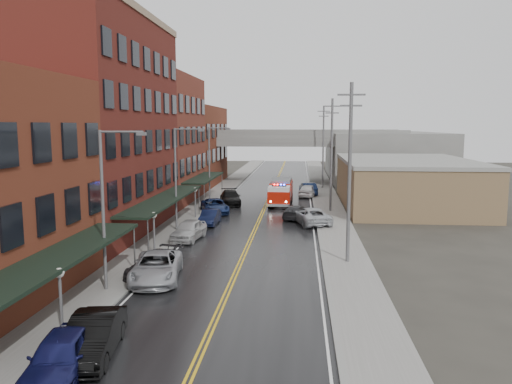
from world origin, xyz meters
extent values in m
plane|color=#2D2B26|center=(0.00, 0.00, 0.00)|extent=(220.00, 220.00, 0.00)
cube|color=black|center=(0.00, 30.00, 0.01)|extent=(11.00, 160.00, 0.02)
cube|color=slate|center=(-7.30, 30.00, 0.07)|extent=(3.00, 160.00, 0.15)
cube|color=slate|center=(7.30, 30.00, 0.07)|extent=(3.00, 160.00, 0.15)
cube|color=gray|center=(-5.65, 30.00, 0.07)|extent=(0.30, 160.00, 0.15)
cube|color=gray|center=(5.65, 30.00, 0.07)|extent=(0.30, 160.00, 0.15)
cube|color=#541816|center=(-13.30, 23.00, 9.00)|extent=(9.00, 20.00, 18.00)
cube|color=maroon|center=(-13.30, 40.50, 7.50)|extent=(9.00, 15.00, 15.00)
cube|color=#602919|center=(-13.30, 58.00, 6.00)|extent=(9.00, 20.00, 12.00)
cube|color=olive|center=(16.00, 40.00, 2.50)|extent=(14.00, 22.00, 5.00)
cube|color=slate|center=(18.00, 70.00, 4.00)|extent=(18.00, 30.00, 8.00)
cube|color=black|center=(-7.50, 4.00, 3.00)|extent=(2.60, 16.00, 0.18)
cylinder|color=slate|center=(-6.35, 11.60, 1.50)|extent=(0.10, 0.10, 3.00)
cube|color=black|center=(-7.50, 23.00, 3.00)|extent=(2.60, 18.00, 0.18)
cylinder|color=slate|center=(-6.35, 14.40, 1.50)|extent=(0.10, 0.10, 3.00)
cylinder|color=slate|center=(-6.35, 31.60, 1.50)|extent=(0.10, 0.10, 3.00)
cube|color=black|center=(-7.50, 40.50, 3.00)|extent=(2.60, 13.00, 0.18)
cylinder|color=slate|center=(-6.35, 34.40, 1.50)|extent=(0.10, 0.10, 3.00)
cylinder|color=slate|center=(-6.35, 46.60, 1.50)|extent=(0.10, 0.10, 3.00)
cylinder|color=#59595B|center=(-6.40, 2.00, 1.40)|extent=(0.14, 0.14, 2.80)
sphere|color=silver|center=(-6.40, 2.00, 2.90)|extent=(0.44, 0.44, 0.44)
cylinder|color=#59595B|center=(-6.40, 16.00, 1.40)|extent=(0.14, 0.14, 2.80)
sphere|color=silver|center=(-6.40, 16.00, 2.90)|extent=(0.44, 0.44, 0.44)
cylinder|color=#59595B|center=(-6.40, 30.00, 1.40)|extent=(0.14, 0.14, 2.80)
sphere|color=silver|center=(-6.40, 30.00, 2.90)|extent=(0.44, 0.44, 0.44)
cylinder|color=#59595B|center=(-6.80, 8.00, 4.50)|extent=(0.18, 0.18, 9.00)
cylinder|color=#59595B|center=(-5.60, 8.00, 8.90)|extent=(2.40, 0.12, 0.12)
cube|color=#59595B|center=(-4.50, 8.00, 8.80)|extent=(0.50, 0.22, 0.18)
cylinder|color=#59595B|center=(-6.80, 24.00, 4.50)|extent=(0.18, 0.18, 9.00)
cylinder|color=#59595B|center=(-5.60, 24.00, 8.90)|extent=(2.40, 0.12, 0.12)
cube|color=#59595B|center=(-4.50, 24.00, 8.80)|extent=(0.50, 0.22, 0.18)
cylinder|color=#59595B|center=(-6.80, 40.00, 4.50)|extent=(0.18, 0.18, 9.00)
cylinder|color=#59595B|center=(-5.60, 40.00, 8.90)|extent=(2.40, 0.12, 0.12)
cube|color=#59595B|center=(-4.50, 40.00, 8.80)|extent=(0.50, 0.22, 0.18)
cylinder|color=#59595B|center=(7.20, 15.00, 6.00)|extent=(0.24, 0.24, 12.00)
cube|color=#59595B|center=(7.20, 15.00, 11.20)|extent=(1.80, 0.12, 0.12)
cube|color=#59595B|center=(7.20, 15.00, 10.50)|extent=(1.40, 0.12, 0.12)
cylinder|color=#59595B|center=(7.20, 35.00, 6.00)|extent=(0.24, 0.24, 12.00)
cube|color=#59595B|center=(7.20, 35.00, 11.20)|extent=(1.80, 0.12, 0.12)
cube|color=#59595B|center=(7.20, 35.00, 10.50)|extent=(1.40, 0.12, 0.12)
cylinder|color=#59595B|center=(7.20, 55.00, 6.00)|extent=(0.24, 0.24, 12.00)
cube|color=#59595B|center=(7.20, 55.00, 11.20)|extent=(1.80, 0.12, 0.12)
cube|color=#59595B|center=(7.20, 55.00, 10.50)|extent=(1.40, 0.12, 0.12)
cube|color=slate|center=(0.00, 62.00, 6.75)|extent=(40.00, 10.00, 1.50)
cube|color=slate|center=(-11.00, 62.00, 3.00)|extent=(1.60, 8.00, 6.00)
cube|color=slate|center=(11.00, 62.00, 3.00)|extent=(1.60, 8.00, 6.00)
cube|color=#A81507|center=(1.72, 40.89, 1.53)|extent=(2.60, 5.49, 2.07)
cube|color=#A81507|center=(1.63, 37.04, 1.23)|extent=(2.53, 2.63, 1.48)
cube|color=silver|center=(1.63, 37.04, 2.22)|extent=(2.40, 2.43, 0.49)
cube|color=black|center=(1.63, 37.24, 1.53)|extent=(2.53, 1.64, 0.79)
cube|color=slate|center=(1.72, 40.89, 2.71)|extent=(2.35, 5.09, 0.30)
cube|color=black|center=(1.63, 37.04, 2.55)|extent=(1.59, 0.32, 0.14)
sphere|color=#FF0C0C|center=(1.08, 37.05, 2.63)|extent=(0.20, 0.20, 0.20)
sphere|color=#1933FF|center=(2.17, 37.03, 2.63)|extent=(0.20, 0.20, 0.20)
cylinder|color=black|center=(0.54, 36.97, 0.49)|extent=(1.00, 0.37, 0.99)
cylinder|color=black|center=(2.71, 36.91, 0.49)|extent=(1.00, 0.37, 0.99)
cylinder|color=black|center=(0.63, 40.42, 0.49)|extent=(1.00, 0.37, 0.99)
cylinder|color=black|center=(2.80, 40.37, 0.49)|extent=(1.00, 0.37, 0.99)
cylinder|color=black|center=(0.69, 42.89, 0.49)|extent=(1.00, 0.37, 0.99)
cylinder|color=black|center=(2.86, 42.83, 0.49)|extent=(1.00, 0.37, 0.99)
imported|color=#131548|center=(-4.74, -1.45, 0.83)|extent=(2.67, 5.11, 1.66)
imported|color=black|center=(-4.25, 0.30, 0.83)|extent=(2.49, 5.26, 1.67)
imported|color=#A2A5AA|center=(-4.55, 10.20, 0.83)|extent=(3.62, 6.30, 1.65)
imported|color=#2A2A2D|center=(-5.00, 11.30, 0.71)|extent=(3.09, 5.23, 1.42)
imported|color=#B2B2B2|center=(-5.00, 20.86, 0.81)|extent=(2.49, 4.97, 1.63)
imported|color=black|center=(-4.43, 27.20, 0.70)|extent=(1.53, 4.25, 1.40)
imported|color=navy|center=(-5.00, 33.20, 0.76)|extent=(4.07, 5.95, 1.51)
imported|color=black|center=(-4.16, 38.91, 0.83)|extent=(3.33, 6.07, 1.67)
imported|color=#B1B5BA|center=(5.00, 28.20, 0.80)|extent=(4.17, 6.28, 1.60)
imported|color=#252527|center=(3.61, 30.82, 0.68)|extent=(3.07, 5.00, 1.35)
imported|color=#BEBEBE|center=(5.00, 46.20, 0.84)|extent=(2.85, 5.20, 1.68)
imported|color=black|center=(5.00, 47.80, 0.84)|extent=(2.52, 5.29, 1.67)
camera|label=1|loc=(4.00, -18.11, 9.28)|focal=35.00mm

